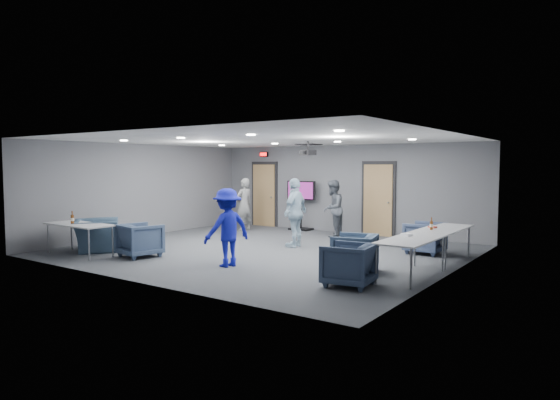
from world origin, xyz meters
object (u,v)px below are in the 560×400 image
Objects in this scene: person_b at (333,208)px; tv_stand at (301,202)px; bottle_front at (72,219)px; bottle_right at (431,225)px; chair_front_a at (140,240)px; chair_right_b at (354,253)px; chair_front_b at (96,235)px; person_a at (244,204)px; table_front_left at (79,226)px; person_c at (295,213)px; table_right_a at (443,230)px; person_d at (227,228)px; chair_right_c at (349,265)px; chair_right_a at (425,238)px; table_right_b at (412,241)px; projector at (308,152)px.

person_b is 1.05× the size of tv_stand.
bottle_front is (-3.44, -6.09, 0.01)m from person_b.
person_b is 6.26× the size of bottle_right.
tv_stand is (0.43, 6.08, 0.51)m from chair_front_a.
chair_front_b is at bearing -91.02° from chair_right_b.
person_a is 0.91× the size of table_front_left.
person_b reaches higher than table_front_left.
person_c is 1.51× the size of chair_front_b.
table_front_left is at bearing 119.81° from table_right_a.
chair_front_b is at bearing 100.05° from bottle_front.
chair_front_a is at bearing 21.51° from person_a.
tv_stand is (1.98, 6.15, 0.52)m from chair_front_b.
person_d is at bearing -80.17° from chair_right_b.
person_d is at bearing -142.13° from bottle_right.
person_a reaches higher than table_right_a.
person_a is 2.03× the size of chair_right_c.
chair_right_a is 2.78m from chair_right_b.
chair_front_b is (-6.25, -1.44, 0.00)m from chair_right_b.
chair_front_a is 6.11m from tv_stand.
person_d is at bearing -71.71° from tv_stand.
person_b reaches higher than table_right_a.
table_front_left is (-7.12, -4.08, -0.00)m from table_right_a.
person_d is 1.38× the size of chair_front_b.
person_c is 2.12× the size of chair_right_a.
tv_stand reaches higher than chair_right_a.
person_b is 5.56× the size of bottle_front.
table_right_b is (0.65, 1.25, 0.31)m from chair_right_c.
person_b is at bearing -108.49° from chair_right_a.
table_right_a is (0.65, -0.71, 0.31)m from chair_right_a.
chair_right_c is at bearing 19.58° from person_b.
bottle_front is at bearing -152.46° from bottle_right.
chair_front_b is at bearing 102.12° from table_right_b.
tv_stand reaches higher than table_right_a.
person_c reaches higher than bottle_right.
bottle_right reaches higher than table_right_a.
chair_right_a is 7.90m from chair_front_b.
chair_right_a reaches higher than table_front_left.
chair_front_b is 7.86m from bottle_right.
projector is (-3.48, 1.94, 1.72)m from table_right_b.
projector reaches higher than person_d.
chair_right_b is at bearing 68.34° from person_a.
chair_right_c is 3.23m from table_right_a.
chair_right_a is at bearing -110.43° from chair_front_b.
table_front_left is (-7.12, -2.18, -0.00)m from table_right_b.
chair_front_a is (-4.70, -1.37, 0.01)m from chair_right_b.
table_front_left is at bearing -58.55° from person_d.
chair_right_a is 0.71× the size of chair_front_b.
chair_right_c is 2.08× the size of projector.
chair_front_b is at bearing 3.69° from person_a.
bottle_right reaches higher than chair_front_a.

